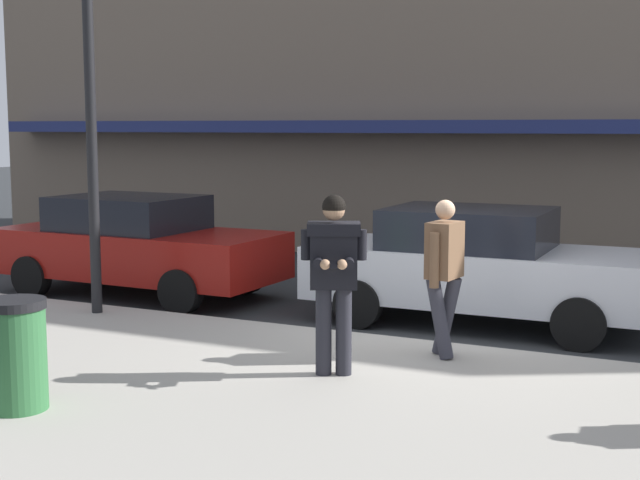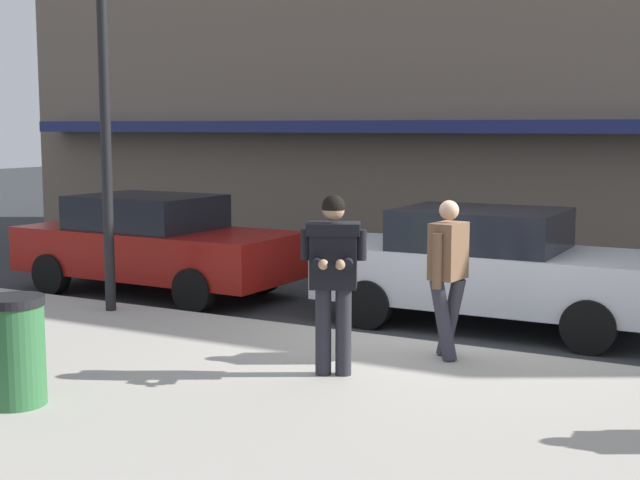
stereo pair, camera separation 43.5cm
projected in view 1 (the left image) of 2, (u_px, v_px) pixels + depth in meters
The scene contains 9 objects.
ground_plane at pixel (428, 347), 10.57m from camera, with size 80.00×80.00×0.00m, color #2B2D30.
sidewalk at pixel (430, 426), 7.58m from camera, with size 32.00×5.30×0.14m, color #A8A399.
curb_paint_line at pixel (512, 355), 10.18m from camera, with size 28.00×0.12×0.01m, color silver.
parked_sedan_near at pixel (136, 245), 13.74m from camera, with size 4.54×2.00×1.54m.
parked_sedan_mid at pixel (479, 265), 11.69m from camera, with size 4.53×1.98×1.54m.
man_texting_on_phone at pixel (334, 265), 8.76m from camera, with size 0.62×0.65×1.81m.
pedestrian_dark_coat at pixel (444, 268), 9.49m from camera, with size 0.36×0.60×1.70m.
street_lamp_post at pixel (90, 85), 11.49m from camera, with size 0.36×0.36×4.88m.
trash_bin at pixel (16, 354), 7.75m from camera, with size 0.55×0.55×0.98m.
Camera 1 is at (3.34, -9.84, 2.61)m, focal length 50.00 mm.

